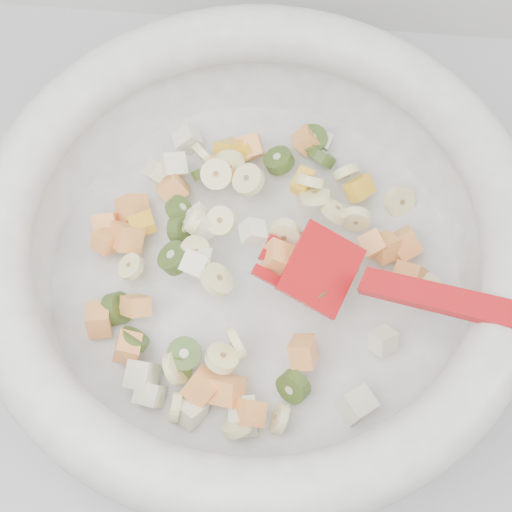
{
  "coord_description": "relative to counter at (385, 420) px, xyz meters",
  "views": [
    {
      "loc": [
        -0.15,
        1.16,
        1.51
      ],
      "look_at": [
        -0.18,
        1.44,
        0.95
      ],
      "focal_mm": 55.0,
      "sensor_mm": 36.0,
      "label": 1
    }
  ],
  "objects": [
    {
      "name": "mixing_bowl",
      "position": [
        -0.18,
        -0.01,
        0.52
      ],
      "size": [
        0.49,
        0.44,
        0.15
      ],
      "color": "white",
      "rests_on": "counter"
    },
    {
      "name": "counter",
      "position": [
        0.0,
        0.0,
        0.0
      ],
      "size": [
        2.0,
        0.6,
        0.9
      ],
      "primitive_type": "cube",
      "color": "#A4A3A9",
      "rests_on": "ground"
    }
  ]
}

